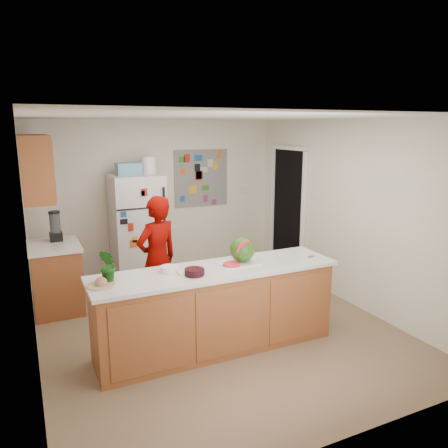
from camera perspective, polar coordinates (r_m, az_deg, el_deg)
name	(u,v)px	position (r m, az deg, el deg)	size (l,w,h in m)	color
floor	(215,327)	(5.52, -1.22, -13.26)	(4.00, 4.50, 0.02)	brown
wall_back	(158,199)	(7.18, -8.59, 3.29)	(4.00, 0.02, 2.50)	beige
wall_left	(26,247)	(4.69, -24.42, -2.71)	(0.02, 4.50, 2.50)	beige
wall_right	(349,213)	(6.17, 16.07, 1.40)	(0.02, 4.50, 2.50)	beige
ceiling	(214,116)	(4.96, -1.36, 13.91)	(4.00, 4.50, 0.02)	white
doorway	(288,211)	(7.33, 8.40, 1.65)	(0.03, 0.85, 2.04)	black
peninsula_base	(216,311)	(4.84, -1.01, -11.24)	(2.60, 0.62, 0.88)	brown
peninsula_top	(216,270)	(4.67, -1.03, -6.08)	(2.68, 0.70, 0.04)	silver
side_counter_base	(57,279)	(6.22, -21.03, -6.69)	(0.60, 0.80, 0.86)	brown
side_counter_top	(54,246)	(6.09, -21.36, -2.69)	(0.64, 0.84, 0.04)	silver
upper_cabinets	(36,168)	(5.87, -23.39, 6.73)	(0.35, 1.00, 0.80)	brown
refrigerator	(138,230)	(6.79, -11.20, -0.81)	(0.75, 0.70, 1.70)	silver
fridge_top_bin	(128,169)	(6.61, -12.39, 7.06)	(0.35, 0.28, 0.18)	#5999B2
photo_collage	(201,178)	(7.37, -2.99, 6.00)	(0.95, 0.01, 0.95)	slate
person	(158,260)	(5.44, -8.68, -4.65)	(0.58, 0.38, 1.59)	#6C0300
blender_appliance	(55,227)	(6.22, -21.18, -0.37)	(0.14, 0.14, 0.38)	black
cutting_board	(238,263)	(4.83, 1.87, -5.14)	(0.43, 0.32, 0.01)	silver
watermelon	(242,249)	(4.83, 2.41, -3.34)	(0.28, 0.28, 0.28)	#1E6014
watermelon_slice	(231,264)	(4.73, 0.99, -5.28)	(0.18, 0.18, 0.02)	#E23954
cherry_bowl	(194,272)	(4.46, -3.90, -6.27)	(0.20, 0.20, 0.07)	black
white_bowl	(169,269)	(4.59, -7.18, -5.86)	(0.19, 0.19, 0.06)	white
cobalt_bowl	(198,272)	(4.50, -3.38, -6.23)	(0.13, 0.13, 0.05)	navy
plate	(101,285)	(4.33, -15.75, -7.72)	(0.27, 0.27, 0.02)	#B9AE8C
paper_towel	(186,272)	(4.53, -4.93, -6.32)	(0.17, 0.15, 0.02)	silver
keys	(311,257)	(5.16, 11.28, -4.19)	(0.08, 0.04, 0.01)	gray
potted_plant	(108,266)	(4.35, -14.88, -5.33)	(0.18, 0.15, 0.34)	#154715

